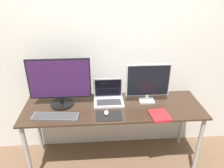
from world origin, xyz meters
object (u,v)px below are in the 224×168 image
object	(u,v)px
mouse	(106,113)
keyboard	(55,116)
monitor_left	(60,82)
laptop	(108,96)
book	(159,115)
monitor_right	(148,82)

from	to	relation	value
mouse	keyboard	bearing A→B (deg)	-179.26
monitor_left	keyboard	size ratio (longest dim) A/B	1.36
monitor_left	mouse	world-z (taller)	monitor_left
laptop	book	xyz separation A→B (m)	(0.48, -0.34, -0.05)
monitor_left	book	xyz separation A→B (m)	(0.98, -0.29, -0.25)
monitor_left	monitor_right	xyz separation A→B (m)	(0.92, 0.00, -0.03)
monitor_right	book	xyz separation A→B (m)	(0.06, -0.29, -0.23)
laptop	keyboard	size ratio (longest dim) A/B	0.69
keyboard	book	distance (m)	1.02
monitor_right	keyboard	size ratio (longest dim) A/B	1.00
monitor_right	keyboard	xyz separation A→B (m)	(-0.96, -0.23, -0.23)
monitor_right	laptop	distance (m)	0.46
laptop	keyboard	world-z (taller)	laptop
monitor_right	book	bearing A→B (deg)	-77.75
monitor_left	book	bearing A→B (deg)	-16.67
monitor_left	keyboard	bearing A→B (deg)	-98.86
laptop	mouse	distance (m)	0.28
book	monitor_left	bearing A→B (deg)	163.33
monitor_left	mouse	bearing A→B (deg)	-25.82
keyboard	book	bearing A→B (deg)	-3.53
laptop	monitor_left	bearing A→B (deg)	-174.83
monitor_left	mouse	distance (m)	0.57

